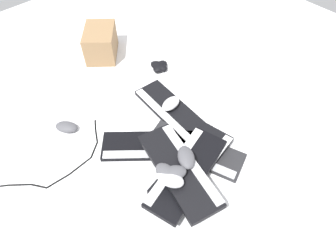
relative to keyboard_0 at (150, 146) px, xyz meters
name	(u,v)px	position (x,y,z in m)	size (l,w,h in m)	color
ground_plane	(167,131)	(-0.12, -0.02, -0.01)	(3.20, 3.20, 0.00)	white
keyboard_0	(150,146)	(0.00, 0.00, 0.00)	(0.43, 0.40, 0.03)	black
keyboard_1	(195,150)	(-0.14, 0.15, 0.00)	(0.29, 0.46, 0.03)	#232326
keyboard_2	(171,111)	(-0.22, -0.10, 0.00)	(0.18, 0.45, 0.03)	black
keyboard_3	(194,164)	(-0.06, 0.22, 0.03)	(0.46, 0.23, 0.03)	black
keyboard_4	(187,171)	(0.00, 0.23, 0.06)	(0.46, 0.26, 0.03)	black
keyboard_5	(179,169)	(0.03, 0.22, 0.09)	(0.25, 0.46, 0.03)	black
mouse_0	(167,173)	(0.09, 0.21, 0.13)	(0.11, 0.07, 0.04)	#4C4C51
mouse_1	(160,66)	(-0.41, -0.39, 0.01)	(0.11, 0.07, 0.04)	black
mouse_2	(159,66)	(-0.40, -0.39, 0.01)	(0.11, 0.07, 0.04)	black
mouse_3	(186,157)	(-0.01, 0.21, 0.13)	(0.11, 0.07, 0.04)	#4C4C51
mouse_4	(173,173)	(0.07, 0.23, 0.13)	(0.11, 0.07, 0.04)	#4C4C51
mouse_5	(171,104)	(-0.23, -0.11, 0.04)	(0.11, 0.07, 0.04)	silver
mouse_6	(67,127)	(0.23, -0.36, 0.01)	(0.11, 0.07, 0.04)	#4C4C51
mouse_7	(170,179)	(0.10, 0.24, 0.13)	(0.11, 0.07, 0.04)	#B7B7BC
cable_0	(36,176)	(0.46, -0.22, -0.01)	(0.71, 0.20, 0.01)	black
cardboard_box	(101,43)	(-0.24, -0.72, 0.07)	(0.24, 0.17, 0.17)	olive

